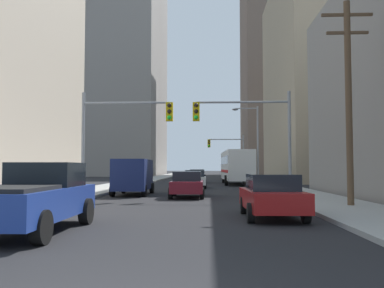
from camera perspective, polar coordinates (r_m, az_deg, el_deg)
sidewalk_left at (r=55.24m, az=-6.34°, el=-4.94°), size 3.64×160.00×0.15m
sidewalk_right at (r=54.89m, az=8.34°, el=-4.93°), size 3.64×160.00×0.15m
city_bus at (r=43.36m, az=6.08°, el=-2.97°), size 2.85×11.57×3.40m
pickup_truck_blue at (r=12.23m, az=-20.78°, el=-6.89°), size 2.20×5.43×1.90m
cargo_van_navy at (r=26.93m, az=-8.03°, el=-4.19°), size 2.20×5.29×2.26m
sedan_red at (r=14.77m, az=10.89°, el=-7.00°), size 1.95×4.26×1.52m
sedan_maroon at (r=24.27m, az=-0.63°, el=-5.55°), size 1.95×4.22×1.52m
sedan_white at (r=35.29m, az=0.40°, el=-4.82°), size 1.95×4.24×1.52m
sedan_black at (r=47.14m, az=0.71°, el=-4.41°), size 1.95×4.26×1.52m
traffic_signal_near_left at (r=23.74m, az=-9.48°, el=2.50°), size 5.18×0.44×6.00m
traffic_signal_near_right at (r=23.33m, az=7.44°, el=2.62°), size 5.45×0.44×6.00m
traffic_signal_far_right at (r=54.33m, az=4.90°, el=-0.74°), size 4.76×0.44×6.00m
utility_pole_right at (r=19.30m, az=20.68°, el=6.00°), size 2.20×0.28×9.03m
street_lamp_right at (r=39.36m, az=8.44°, el=0.88°), size 2.46×0.32×7.50m
building_left_far_tower at (r=98.14m, az=-10.19°, el=13.77°), size 19.59×29.73×60.67m
building_right_mid_block at (r=58.97m, az=19.92°, el=8.37°), size 17.60×24.94×26.80m
building_right_far_highrise at (r=99.74m, az=12.66°, el=10.45°), size 19.20×20.33×50.36m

